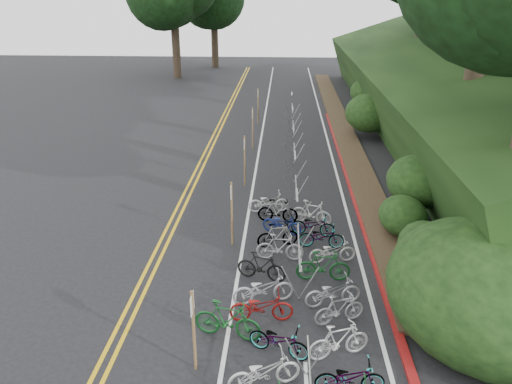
% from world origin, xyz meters
% --- Properties ---
extents(ground, '(120.00, 120.00, 0.00)m').
position_xyz_m(ground, '(0.00, 0.00, 0.00)').
color(ground, black).
rests_on(ground, ground).
extents(road_markings, '(7.47, 80.00, 0.01)m').
position_xyz_m(road_markings, '(0.63, 10.10, 0.00)').
color(road_markings, gold).
rests_on(road_markings, ground).
extents(red_curb, '(0.25, 28.00, 0.10)m').
position_xyz_m(red_curb, '(5.70, 12.00, 0.05)').
color(red_curb, maroon).
rests_on(red_curb, ground).
extents(embankment, '(14.30, 48.14, 9.11)m').
position_xyz_m(embankment, '(12.96, 19.04, 2.57)').
color(embankment, black).
rests_on(embankment, ground).
extents(bike_racks_rest, '(1.14, 23.00, 1.17)m').
position_xyz_m(bike_racks_rest, '(3.00, 13.00, 0.85)').
color(bike_racks_rest, '#98999A').
rests_on(bike_racks_rest, ground).
extents(signpost_near, '(0.08, 0.40, 2.29)m').
position_xyz_m(signpost_near, '(0.34, -1.58, 1.31)').
color(signpost_near, brown).
rests_on(signpost_near, ground).
extents(signposts_rest, '(0.08, 18.40, 2.50)m').
position_xyz_m(signposts_rest, '(0.60, 14.00, 1.43)').
color(signposts_rest, brown).
rests_on(signposts_rest, ground).
extents(bike_front, '(0.96, 1.98, 1.15)m').
position_xyz_m(bike_front, '(1.01, -0.33, 0.57)').
color(bike_front, '#144C1E').
rests_on(bike_front, ground).
extents(bike_valet, '(3.32, 12.86, 1.06)m').
position_xyz_m(bike_valet, '(2.96, 2.14, 0.47)').
color(bike_valet, '#144C1E').
rests_on(bike_valet, ground).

